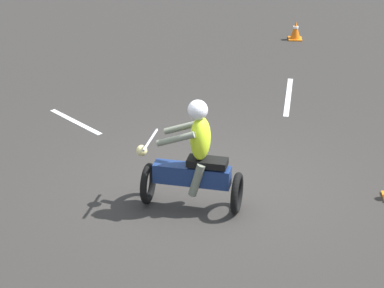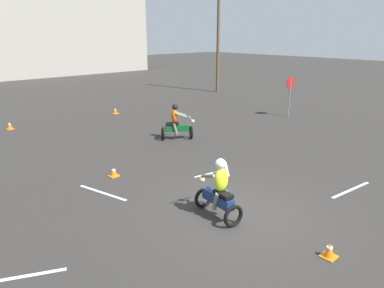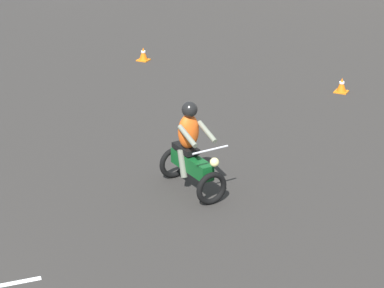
{
  "view_description": "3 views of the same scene",
  "coord_description": "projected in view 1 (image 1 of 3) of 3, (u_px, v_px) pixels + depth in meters",
  "views": [
    {
      "loc": [
        -9.9,
        -0.37,
        5.47
      ],
      "look_at": [
        -0.58,
        0.25,
        1.0
      ],
      "focal_mm": 70.0,
      "sensor_mm": 36.0,
      "label": 1
    },
    {
      "loc": [
        -7.17,
        -5.94,
        4.75
      ],
      "look_at": [
        1.44,
        3.47,
        0.9
      ],
      "focal_mm": 35.0,
      "sensor_mm": 36.0,
      "label": 2
    },
    {
      "loc": [
        8.85,
        -4.27,
        5.85
      ],
      "look_at": [
        3.46,
        6.69,
        0.9
      ],
      "focal_mm": 70.0,
      "sensor_mm": 36.0,
      "label": 3
    }
  ],
  "objects": [
    {
      "name": "ground_plane",
      "position": [
        211.0,
        187.0,
        11.3
      ],
      "size": [
        120.0,
        120.0,
        0.0
      ],
      "primitive_type": "plane",
      "color": "#2D2B28"
    },
    {
      "name": "lane_stripe_e",
      "position": [
        288.0,
        96.0,
        14.6
      ],
      "size": [
        1.99,
        0.29,
        0.01
      ],
      "primitive_type": "cube",
      "rotation": [
        0.0,
        0.0,
        1.48
      ],
      "color": "silver",
      "rests_on": "ground"
    },
    {
      "name": "motorcycle_rider_foreground",
      "position": [
        194.0,
        162.0,
        10.46
      ],
      "size": [
        0.85,
        1.55,
        1.66
      ],
      "rotation": [
        0.0,
        0.0,
        6.12
      ],
      "color": "black",
      "rests_on": "ground"
    },
    {
      "name": "traffic_cone_mid_left",
      "position": [
        296.0,
        31.0,
        17.82
      ],
      "size": [
        0.32,
        0.32,
        0.44
      ],
      "color": "orange",
      "rests_on": "ground"
    },
    {
      "name": "lane_stripe_ne",
      "position": [
        75.0,
        122.0,
        13.51
      ],
      "size": [
        1.09,
        1.15,
        0.01
      ],
      "primitive_type": "cube",
      "rotation": [
        0.0,
        0.0,
        2.39
      ],
      "color": "silver",
      "rests_on": "ground"
    }
  ]
}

